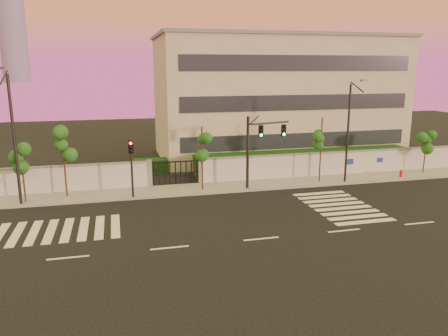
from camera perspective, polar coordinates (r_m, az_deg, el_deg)
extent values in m
plane|color=black|center=(24.18, 4.87, -9.21)|extent=(120.00, 120.00, 0.00)
cube|color=gray|center=(33.72, -0.90, -2.56)|extent=(60.00, 3.00, 0.15)
cube|color=#B2B5BA|center=(40.54, 18.96, 0.73)|extent=(31.00, 0.30, 2.00)
cube|color=slate|center=(40.34, 19.07, 2.21)|extent=(31.00, 0.36, 0.12)
cube|color=slate|center=(34.17, -9.68, -0.76)|extent=(0.35, 0.35, 2.20)
cube|color=slate|center=(34.68, -3.08, -0.38)|extent=(0.35, 0.35, 2.20)
cube|color=black|center=(40.08, 10.39, 0.95)|extent=(20.00, 2.00, 1.80)
cube|color=black|center=(37.61, -26.92, -1.37)|extent=(12.00, 1.80, 1.40)
cube|color=black|center=(39.32, -7.34, 0.38)|extent=(6.00, 1.50, 1.20)
cube|color=#B3AB97|center=(46.25, 6.79, 9.05)|extent=(24.00, 12.00, 12.00)
cube|color=#262D38|center=(41.11, 9.63, 3.55)|extent=(22.00, 0.08, 1.40)
cube|color=#262D38|center=(40.69, 9.82, 8.42)|extent=(22.00, 0.08, 1.40)
cube|color=#262D38|center=(40.57, 10.01, 13.35)|extent=(22.00, 0.08, 1.40)
cube|color=slate|center=(46.24, 7.00, 16.61)|extent=(24.40, 12.40, 0.30)
cube|color=silver|center=(27.33, -25.48, -7.79)|extent=(0.50, 4.00, 0.02)
cube|color=silver|center=(27.16, -23.61, -7.73)|extent=(0.50, 4.00, 0.02)
cube|color=silver|center=(27.02, -21.71, -7.67)|extent=(0.50, 4.00, 0.02)
cube|color=silver|center=(26.90, -19.80, -7.60)|extent=(0.50, 4.00, 0.02)
cube|color=silver|center=(26.82, -17.88, -7.52)|extent=(0.50, 4.00, 0.02)
cube|color=silver|center=(26.76, -15.94, -7.42)|extent=(0.50, 4.00, 0.02)
cube|color=silver|center=(26.73, -14.00, -7.33)|extent=(0.50, 4.00, 0.02)
cube|color=silver|center=(27.93, 18.00, -6.70)|extent=(4.00, 0.50, 0.02)
cube|color=silver|center=(28.65, 17.05, -6.13)|extent=(4.00, 0.50, 0.02)
cube|color=silver|center=(29.38, 16.15, -5.60)|extent=(4.00, 0.50, 0.02)
cube|color=silver|center=(30.12, 15.30, -5.08)|extent=(4.00, 0.50, 0.02)
cube|color=silver|center=(30.86, 14.49, -4.59)|extent=(4.00, 0.50, 0.02)
cube|color=silver|center=(31.62, 13.72, -4.13)|extent=(4.00, 0.50, 0.02)
cube|color=silver|center=(32.38, 12.98, -3.68)|extent=(4.00, 0.50, 0.02)
cube|color=silver|center=(33.15, 12.28, -3.26)|extent=(4.00, 0.50, 0.02)
cube|color=silver|center=(23.16, -19.72, -10.98)|extent=(2.00, 0.15, 0.01)
cube|color=silver|center=(23.14, -7.12, -10.30)|extent=(2.00, 0.15, 0.01)
cube|color=silver|center=(24.17, 4.87, -9.19)|extent=(2.00, 0.15, 0.01)
cube|color=silver|center=(26.14, 15.40, -7.89)|extent=(2.00, 0.15, 0.01)
cube|color=silver|center=(28.85, 24.15, -6.59)|extent=(2.00, 0.15, 0.01)
cylinder|color=#382314|center=(32.54, -24.77, -0.83)|extent=(0.11, 0.11, 4.03)
sphere|color=#1F4C15|center=(32.30, -24.97, 1.25)|extent=(1.05, 1.05, 1.05)
sphere|color=#1F4C15|center=(32.53, -24.24, 0.31)|extent=(0.80, 0.80, 0.80)
sphere|color=#1F4C15|center=(32.29, -25.44, 0.47)|extent=(0.76, 0.76, 0.76)
cylinder|color=#382314|center=(32.60, -20.13, 0.57)|extent=(0.13, 0.13, 5.10)
sphere|color=#1F4C15|center=(32.32, -20.34, 3.22)|extent=(1.21, 1.21, 1.21)
sphere|color=#1F4C15|center=(32.63, -19.53, 2.00)|extent=(0.92, 0.92, 0.92)
sphere|color=#1F4C15|center=(32.28, -20.88, 2.25)|extent=(0.88, 0.88, 0.88)
cylinder|color=#382314|center=(32.45, -2.87, 1.11)|extent=(0.12, 0.12, 4.89)
sphere|color=#1F4C15|center=(32.18, -2.90, 3.67)|extent=(1.11, 1.11, 1.11)
sphere|color=#1F4C15|center=(32.57, -2.34, 2.48)|extent=(0.85, 0.85, 0.85)
sphere|color=#1F4C15|center=(32.06, -3.37, 2.74)|extent=(0.81, 0.81, 0.81)
cylinder|color=#382314|center=(35.61, 12.51, 2.20)|extent=(0.11, 0.11, 5.26)
sphere|color=#1F4C15|center=(35.36, 12.64, 4.71)|extent=(1.05, 1.05, 1.05)
sphere|color=#1F4C15|center=(35.80, 12.92, 3.52)|extent=(0.80, 0.80, 0.80)
sphere|color=#1F4C15|center=(35.18, 12.28, 3.82)|extent=(0.76, 0.76, 0.76)
cylinder|color=#382314|center=(41.64, 24.78, 1.89)|extent=(0.11, 0.11, 3.91)
sphere|color=#1F4C15|center=(41.46, 24.94, 3.48)|extent=(1.00, 1.00, 1.00)
sphere|color=#1F4C15|center=(41.88, 25.04, 2.74)|extent=(0.77, 0.77, 0.77)
sphere|color=#1F4C15|center=(41.24, 24.70, 2.91)|extent=(0.73, 0.73, 0.73)
cylinder|color=black|center=(32.76, 3.11, 1.87)|extent=(0.22, 0.22, 5.61)
cylinder|color=black|center=(32.95, 6.03, 5.87)|extent=(3.35, 1.09, 0.14)
cube|color=black|center=(32.74, 4.84, 4.81)|extent=(0.32, 0.16, 0.81)
sphere|color=#0CF259|center=(32.67, 4.90, 4.34)|extent=(0.18, 0.18, 0.18)
cube|color=black|center=(33.36, 7.80, 4.89)|extent=(0.32, 0.16, 0.81)
sphere|color=#0CF259|center=(33.30, 7.85, 4.43)|extent=(0.18, 0.18, 0.18)
cylinder|color=black|center=(31.19, -11.95, -0.16)|extent=(0.15, 0.15, 4.34)
cube|color=black|center=(30.83, -12.08, 2.70)|extent=(0.34, 0.17, 0.87)
sphere|color=red|center=(30.67, -12.10, 3.16)|extent=(0.19, 0.19, 0.19)
cylinder|color=black|center=(31.70, -25.69, 3.12)|extent=(0.20, 0.20, 8.76)
cylinder|color=black|center=(30.39, -26.82, 10.55)|extent=(0.11, 2.10, 0.85)
cylinder|color=black|center=(35.80, 15.85, 4.21)|extent=(0.18, 0.18, 7.90)
cylinder|color=black|center=(34.69, 16.97, 10.11)|extent=(0.10, 1.89, 0.77)
cube|color=#3F3F44|center=(33.91, 17.81, 10.84)|extent=(0.49, 0.25, 0.15)
cylinder|color=red|center=(39.50, 22.08, -0.95)|extent=(0.22, 0.22, 0.50)
cylinder|color=red|center=(39.44, 22.12, -0.53)|extent=(0.28, 0.28, 0.10)
sphere|color=red|center=(39.41, 22.13, -0.37)|extent=(0.18, 0.18, 0.18)
cylinder|color=red|center=(39.48, 22.10, -0.81)|extent=(0.29, 0.20, 0.10)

